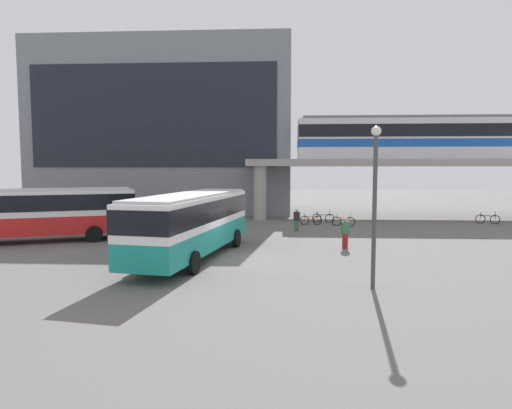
% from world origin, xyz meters
% --- Properties ---
extents(ground_plane, '(120.00, 120.00, 0.00)m').
position_xyz_m(ground_plane, '(0.00, 10.00, 0.00)').
color(ground_plane, '#605E5B').
extents(station_building, '(25.46, 11.49, 16.88)m').
position_xyz_m(station_building, '(-9.13, 24.99, 8.45)').
color(station_building, slate).
rests_on(station_building, ground_plane).
extents(elevated_platform, '(30.92, 6.88, 5.23)m').
position_xyz_m(elevated_platform, '(15.18, 19.49, 4.54)').
color(elevated_platform, '#9E9B93').
rests_on(elevated_platform, ground_plane).
extents(train, '(18.93, 2.96, 3.84)m').
position_xyz_m(train, '(13.72, 19.49, 7.19)').
color(train, silver).
rests_on(train, elevated_platform).
extents(bus_main, '(4.41, 11.31, 3.22)m').
position_xyz_m(bus_main, '(-1.61, 0.14, 1.99)').
color(bus_main, teal).
rests_on(bus_main, ground_plane).
extents(bus_secondary, '(11.17, 6.56, 3.22)m').
position_xyz_m(bus_secondary, '(-11.84, 4.53, 1.99)').
color(bus_secondary, red).
rests_on(bus_secondary, ground_plane).
extents(bicycle_brown, '(1.77, 0.38, 1.04)m').
position_xyz_m(bicycle_brown, '(5.12, 13.57, 0.36)').
color(bicycle_brown, black).
rests_on(bicycle_brown, ground_plane).
extents(bicycle_black, '(1.70, 0.68, 1.04)m').
position_xyz_m(bicycle_black, '(19.42, 15.12, 0.36)').
color(bicycle_black, black).
rests_on(bicycle_black, ground_plane).
extents(bicycle_green, '(1.79, 0.20, 1.04)m').
position_xyz_m(bicycle_green, '(6.23, 15.12, 0.36)').
color(bicycle_green, black).
rests_on(bicycle_green, ground_plane).
extents(bicycle_orange, '(1.75, 0.51, 1.04)m').
position_xyz_m(bicycle_orange, '(7.58, 12.94, 0.36)').
color(bicycle_orange, black).
rests_on(bicycle_orange, ground_plane).
extents(pedestrian_near_building, '(0.46, 0.38, 1.74)m').
position_xyz_m(pedestrian_near_building, '(6.33, 3.28, 0.82)').
color(pedestrian_near_building, maroon).
rests_on(pedestrian_near_building, ground_plane).
extents(pedestrian_walking_across, '(0.46, 0.38, 1.58)m').
position_xyz_m(pedestrian_walking_across, '(3.87, 9.82, 0.73)').
color(pedestrian_walking_across, '#33663F').
rests_on(pedestrian_walking_across, ground_plane).
extents(pedestrian_by_bike_rack, '(0.44, 0.33, 1.71)m').
position_xyz_m(pedestrian_by_bike_rack, '(-3.64, 6.93, 0.81)').
color(pedestrian_by_bike_rack, maroon).
rests_on(pedestrian_by_bike_rack, ground_plane).
extents(lamp_post, '(0.36, 0.36, 6.00)m').
position_xyz_m(lamp_post, '(6.18, -4.92, 3.56)').
color(lamp_post, '#3F3F44').
rests_on(lamp_post, ground_plane).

